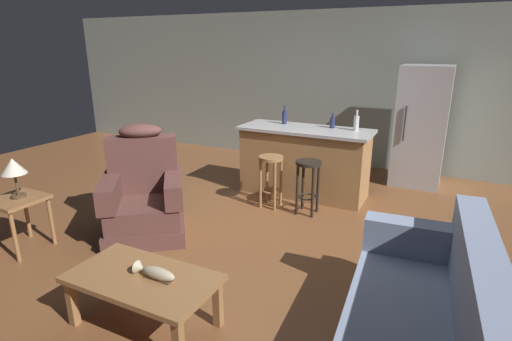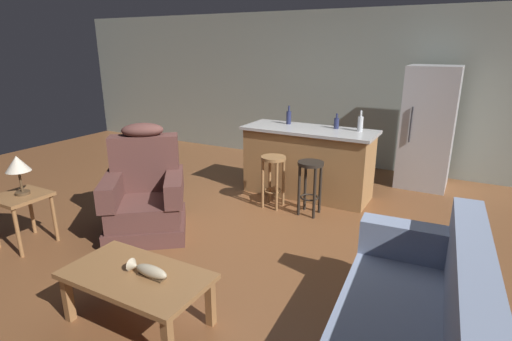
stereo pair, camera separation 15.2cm
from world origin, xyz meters
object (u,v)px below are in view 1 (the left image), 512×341
(end_table, at_px, (18,207))
(table_lamp, at_px, (13,168))
(couch, at_px, (424,333))
(refrigerator, at_px, (421,127))
(kitchen_island, at_px, (304,161))
(bottle_wine_dark, at_px, (356,123))
(bar_stool_right, at_px, (308,178))
(fish_figurine, at_px, (155,273))
(bottle_tall_green, at_px, (284,117))
(coffee_table, at_px, (143,283))
(recliner_near_lamp, at_px, (144,197))
(bar_stool_left, at_px, (271,172))
(bottle_short_amber, at_px, (332,122))

(end_table, bearing_deg, table_lamp, 67.81)
(table_lamp, bearing_deg, couch, -0.13)
(refrigerator, bearing_deg, table_lamp, -130.47)
(kitchen_island, bearing_deg, bottle_wine_dark, 13.20)
(bar_stool_right, bearing_deg, table_lamp, -136.98)
(fish_figurine, xyz_separation_m, bottle_tall_green, (-0.39, 3.32, 0.59))
(coffee_table, distance_m, recliner_near_lamp, 1.64)
(end_table, height_order, bottle_tall_green, bottle_tall_green)
(bar_stool_left, xyz_separation_m, bottle_tall_green, (-0.15, 0.79, 0.58))
(couch, distance_m, kitchen_island, 3.33)
(table_lamp, height_order, bar_stool_right, table_lamp)
(fish_figurine, height_order, end_table, end_table)
(coffee_table, height_order, couch, couch)
(recliner_near_lamp, distance_m, bar_stool_left, 1.62)
(bar_stool_right, xyz_separation_m, bottle_short_amber, (0.04, 0.80, 0.56))
(fish_figurine, relative_size, bottle_wine_dark, 1.25)
(table_lamp, xyz_separation_m, kitchen_island, (2.04, 2.79, -0.39))
(kitchen_island, relative_size, bar_stool_right, 2.65)
(kitchen_island, xyz_separation_m, bar_stool_right, (0.28, -0.63, -0.01))
(bottle_wine_dark, bearing_deg, coffee_table, -102.51)
(bar_stool_right, bearing_deg, refrigerator, 59.25)
(bar_stool_right, relative_size, refrigerator, 0.39)
(end_table, xyz_separation_m, table_lamp, (0.01, 0.02, 0.41))
(table_lamp, bearing_deg, bottle_wine_dark, 47.65)
(bar_stool_right, relative_size, bottle_tall_green, 2.60)
(table_lamp, distance_m, bar_stool_left, 2.85)
(coffee_table, distance_m, bar_stool_left, 2.55)
(recliner_near_lamp, xyz_separation_m, bar_stool_left, (0.94, 1.32, 0.05))
(bottle_short_amber, bearing_deg, bar_stool_right, -92.78)
(table_lamp, xyz_separation_m, bottle_wine_dark, (2.68, 2.94, 0.18))
(table_lamp, bearing_deg, bar_stool_left, 50.04)
(bar_stool_right, distance_m, bottle_short_amber, 0.98)
(fish_figurine, distance_m, couch, 1.83)
(recliner_near_lamp, relative_size, bottle_short_amber, 5.87)
(bottle_tall_green, bearing_deg, bottle_wine_dark, -0.57)
(couch, xyz_separation_m, bottle_short_amber, (-1.48, 2.97, 0.69))
(fish_figurine, bearing_deg, bottle_short_amber, 84.64)
(coffee_table, xyz_separation_m, bottle_tall_green, (-0.29, 3.34, 0.69))
(bottle_short_amber, bearing_deg, couch, -63.55)
(bar_stool_left, bearing_deg, coffee_table, -87.02)
(coffee_table, height_order, bar_stool_right, bar_stool_right)
(end_table, xyz_separation_m, bar_stool_left, (1.82, 2.19, 0.01))
(bar_stool_left, bearing_deg, bottle_tall_green, 101.05)
(table_lamp, bearing_deg, fish_figurine, -10.08)
(fish_figurine, xyz_separation_m, bar_stool_right, (0.27, 2.52, 0.01))
(fish_figurine, xyz_separation_m, table_lamp, (-2.04, 0.36, 0.41))
(couch, height_order, end_table, couch)
(table_lamp, relative_size, refrigerator, 0.23)
(kitchen_island, bearing_deg, table_lamp, -126.09)
(bar_stool_left, bearing_deg, bottle_wine_dark, 41.89)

